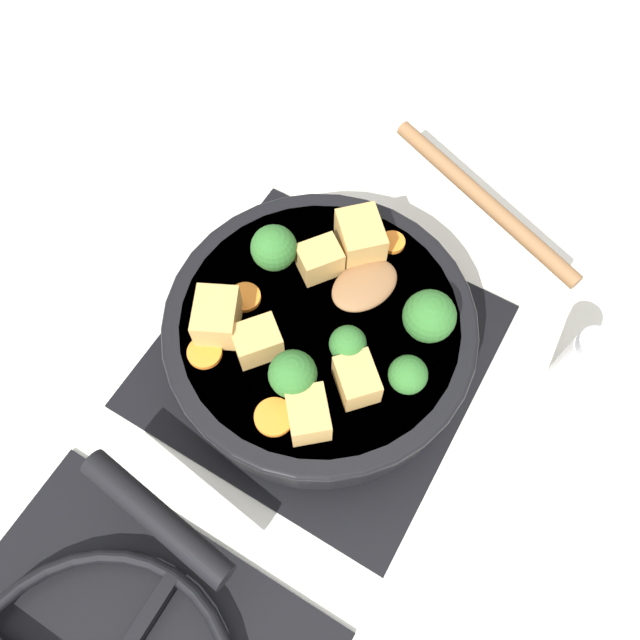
# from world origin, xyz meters

# --- Properties ---
(ground_plane) EXTENTS (2.40, 2.40, 0.00)m
(ground_plane) POSITION_xyz_m (0.00, 0.00, 0.00)
(ground_plane) COLOR silver
(front_burner_grate) EXTENTS (0.31, 0.31, 0.03)m
(front_burner_grate) POSITION_xyz_m (0.00, 0.00, 0.01)
(front_burner_grate) COLOR black
(front_burner_grate) RESTS_ON ground_plane
(skillet_pan) EXTENTS (0.29, 0.38, 0.06)m
(skillet_pan) POSITION_xyz_m (0.00, 0.00, 0.06)
(skillet_pan) COLOR black
(skillet_pan) RESTS_ON front_burner_grate
(wooden_spoon) EXTENTS (0.23, 0.24, 0.02)m
(wooden_spoon) POSITION_xyz_m (-0.05, -0.13, 0.09)
(wooden_spoon) COLOR brown
(wooden_spoon) RESTS_ON skillet_pan
(tofu_cube_center_large) EXTENTS (0.06, 0.06, 0.04)m
(tofu_cube_center_large) POSITION_xyz_m (0.01, -0.09, 0.10)
(tofu_cube_center_large) COLOR tan
(tofu_cube_center_large) RESTS_ON skillet_pan
(tofu_cube_near_handle) EXTENTS (0.05, 0.05, 0.03)m
(tofu_cube_near_handle) POSITION_xyz_m (-0.04, 0.09, 0.10)
(tofu_cube_near_handle) COLOR tan
(tofu_cube_near_handle) RESTS_ON skillet_pan
(tofu_cube_east_chunk) EXTENTS (0.05, 0.05, 0.03)m
(tofu_cube_east_chunk) POSITION_xyz_m (0.03, -0.05, 0.10)
(tofu_cube_east_chunk) COLOR tan
(tofu_cube_east_chunk) RESTS_ON skillet_pan
(tofu_cube_west_chunk) EXTENTS (0.05, 0.05, 0.03)m
(tofu_cube_west_chunk) POSITION_xyz_m (0.03, 0.05, 0.10)
(tofu_cube_west_chunk) COLOR tan
(tofu_cube_west_chunk) RESTS_ON skillet_pan
(tofu_cube_back_piece) EXTENTS (0.05, 0.05, 0.03)m
(tofu_cube_back_piece) POSITION_xyz_m (-0.06, 0.04, 0.10)
(tofu_cube_back_piece) COLOR tan
(tofu_cube_back_piece) RESTS_ON skillet_pan
(tofu_cube_front_piece) EXTENTS (0.05, 0.06, 0.04)m
(tofu_cube_front_piece) POSITION_xyz_m (0.07, 0.05, 0.10)
(tofu_cube_front_piece) COLOR tan
(tofu_cube_front_piece) RESTS_ON skillet_pan
(broccoli_floret_near_spoon) EXTENTS (0.04, 0.04, 0.05)m
(broccoli_floret_near_spoon) POSITION_xyz_m (-0.01, 0.07, 0.11)
(broccoli_floret_near_spoon) COLOR #709956
(broccoli_floret_near_spoon) RESTS_ON skillet_pan
(broccoli_floret_center_top) EXTENTS (0.04, 0.04, 0.05)m
(broccoli_floret_center_top) POSITION_xyz_m (0.07, -0.03, 0.11)
(broccoli_floret_center_top) COLOR #709956
(broccoli_floret_center_top) RESTS_ON skillet_pan
(broccoli_floret_east_rim) EXTENTS (0.05, 0.05, 0.05)m
(broccoli_floret_east_rim) POSITION_xyz_m (-0.09, -0.04, 0.11)
(broccoli_floret_east_rim) COLOR #709956
(broccoli_floret_east_rim) RESTS_ON skillet_pan
(broccoli_floret_west_rim) EXTENTS (0.03, 0.03, 0.04)m
(broccoli_floret_west_rim) POSITION_xyz_m (-0.04, 0.02, 0.11)
(broccoli_floret_west_rim) COLOR #709956
(broccoli_floret_west_rim) RESTS_ON skillet_pan
(broccoli_floret_north_edge) EXTENTS (0.03, 0.03, 0.04)m
(broccoli_floret_north_edge) POSITION_xyz_m (-0.09, 0.02, 0.11)
(broccoli_floret_north_edge) COLOR #709956
(broccoli_floret_north_edge) RESTS_ON skillet_pan
(carrot_slice_orange_thin) EXTENTS (0.02, 0.02, 0.01)m
(carrot_slice_orange_thin) POSITION_xyz_m (-0.02, -0.11, 0.09)
(carrot_slice_orange_thin) COLOR orange
(carrot_slice_orange_thin) RESTS_ON skillet_pan
(carrot_slice_near_center) EXTENTS (0.03, 0.03, 0.01)m
(carrot_slice_near_center) POSITION_xyz_m (-0.01, 0.10, 0.09)
(carrot_slice_near_center) COLOR orange
(carrot_slice_near_center) RESTS_ON skillet_pan
(carrot_slice_edge_slice) EXTENTS (0.03, 0.03, 0.01)m
(carrot_slice_edge_slice) POSITION_xyz_m (0.07, 0.08, 0.09)
(carrot_slice_edge_slice) COLOR orange
(carrot_slice_edge_slice) RESTS_ON skillet_pan
(carrot_slice_under_broccoli) EXTENTS (0.03, 0.03, 0.01)m
(carrot_slice_under_broccoli) POSITION_xyz_m (0.07, 0.02, 0.09)
(carrot_slice_under_broccoli) COLOR orange
(carrot_slice_under_broccoli) RESTS_ON skillet_pan
(salt_shaker) EXTENTS (0.04, 0.04, 0.09)m
(salt_shaker) POSITION_xyz_m (-0.23, -0.10, 0.04)
(salt_shaker) COLOR white
(salt_shaker) RESTS_ON ground_plane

